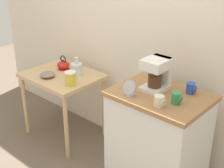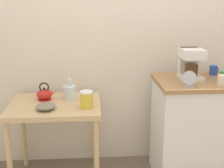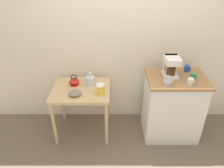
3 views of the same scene
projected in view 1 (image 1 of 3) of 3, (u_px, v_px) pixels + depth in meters
The scene contains 13 objects.
ground_plane at pixel (102, 157), 3.32m from camera, with size 8.00×8.00×0.00m, color #6B5B4C.
back_wall at pixel (143, 14), 2.99m from camera, with size 4.40×0.10×2.80m, color beige.
wooden_table at pixel (63, 83), 3.45m from camera, with size 0.77×0.62×0.73m.
kitchen_counter at pixel (157, 143), 2.75m from camera, with size 0.76×0.57×0.92m.
bowl_stoneware at pixel (48, 74), 3.33m from camera, with size 0.16×0.16×0.05m.
teakettle at pixel (64, 65), 3.52m from camera, with size 0.17×0.14×0.16m.
glass_carafe_vase at pixel (77, 69), 3.37m from camera, with size 0.11×0.11×0.19m.
canister_enamel at pixel (71, 78), 3.13m from camera, with size 0.11×0.11×0.14m.
coffee_maker at pixel (157, 72), 2.58m from camera, with size 0.18×0.22×0.26m.
mug_small_cream at pixel (159, 101), 2.35m from camera, with size 0.08×0.08×0.08m.
mug_blue at pixel (191, 88), 2.55m from camera, with size 0.08×0.07×0.09m.
mug_tall_green at pixel (176, 98), 2.39m from camera, with size 0.08×0.07×0.09m.
table_clock at pixel (129, 89), 2.50m from camera, with size 0.11×0.06×0.12m.
Camera 1 is at (1.88, -1.95, 2.06)m, focal length 52.24 mm.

